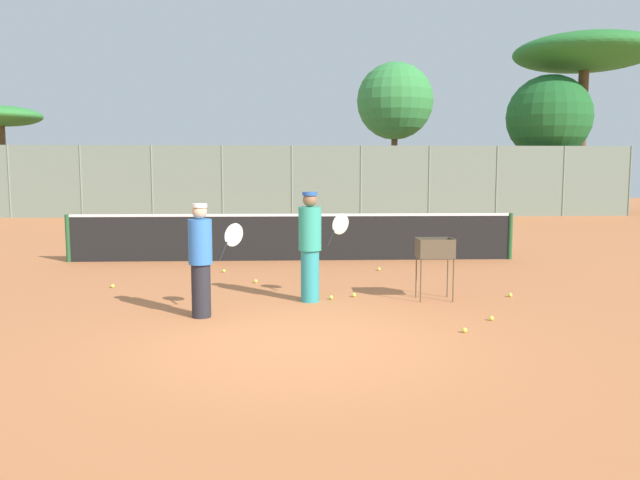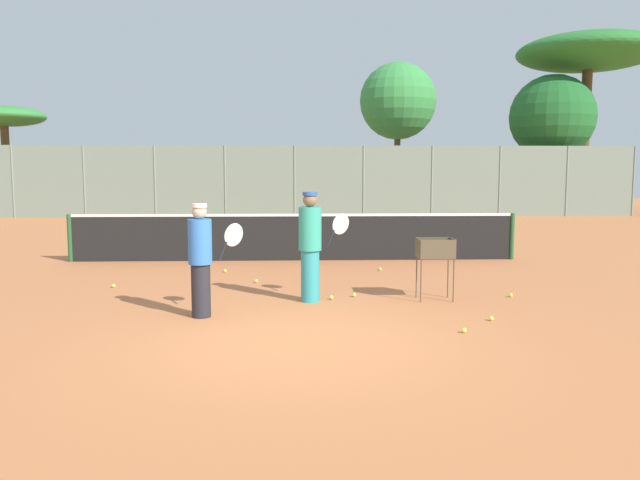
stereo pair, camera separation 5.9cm
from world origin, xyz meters
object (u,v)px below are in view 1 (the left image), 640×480
(player_white_outfit, at_px, (310,245))
(player_red_cap, at_px, (201,259))
(tennis_net, at_px, (293,236))
(ball_cart, at_px, (434,253))
(parked_car, at_px, (352,199))

(player_white_outfit, height_order, player_red_cap, player_white_outfit)
(tennis_net, xyz_separation_m, ball_cart, (2.23, -4.48, 0.18))
(tennis_net, height_order, ball_cart, tennis_net)
(tennis_net, relative_size, parked_car, 2.42)
(ball_cart, bearing_deg, parked_car, 87.99)
(player_white_outfit, xyz_separation_m, ball_cart, (1.95, 0.05, -0.15))
(player_red_cap, height_order, parked_car, parked_car)
(player_red_cap, xyz_separation_m, ball_cart, (3.50, 1.03, -0.08))
(ball_cart, bearing_deg, tennis_net, 116.44)
(player_white_outfit, distance_m, ball_cart, 1.96)
(player_white_outfit, distance_m, player_red_cap, 1.83)
(tennis_net, distance_m, player_red_cap, 5.66)
(player_white_outfit, xyz_separation_m, player_red_cap, (-1.54, -0.99, -0.06))
(ball_cart, bearing_deg, player_red_cap, -163.55)
(tennis_net, distance_m, ball_cart, 5.00)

